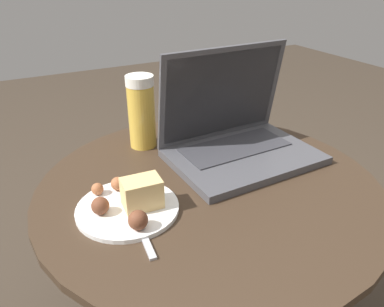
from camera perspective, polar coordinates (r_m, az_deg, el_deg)
name	(u,v)px	position (r m, az deg, el deg)	size (l,w,h in m)	color
table	(208,223)	(0.87, 2.50, -10.50)	(0.74, 0.74, 0.52)	black
laptop	(236,135)	(0.91, 6.72, 2.84)	(0.34, 0.25, 0.25)	#47474C
beer_glass	(141,112)	(0.94, -7.71, 6.32)	(0.07, 0.07, 0.18)	gold
snack_plate	(130,203)	(0.72, -9.39, -7.42)	(0.20, 0.20, 0.07)	white
fork	(137,222)	(0.70, -8.32, -10.24)	(0.04, 0.18, 0.00)	#B2B2B7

